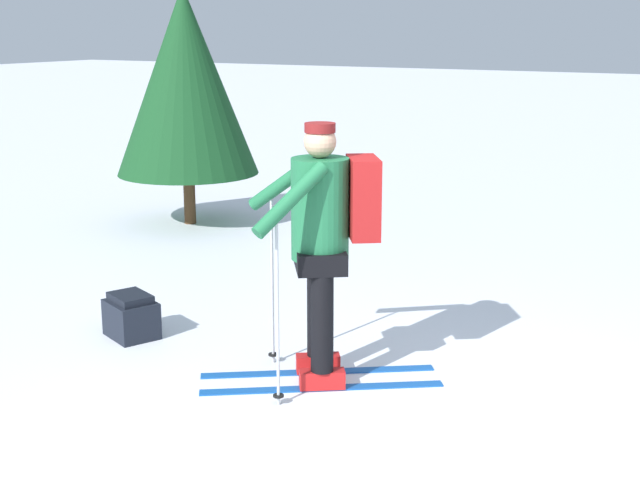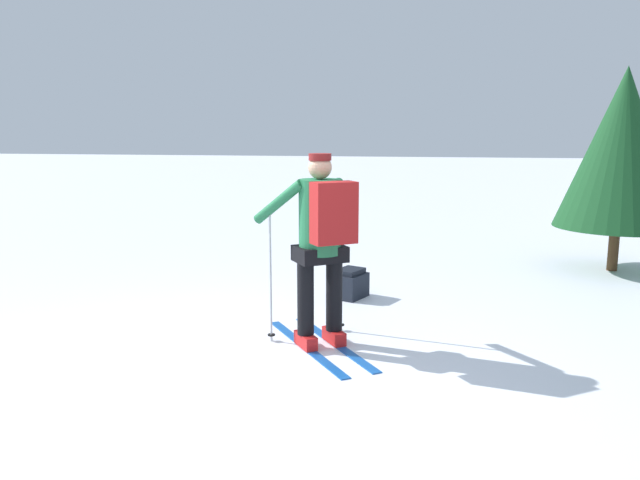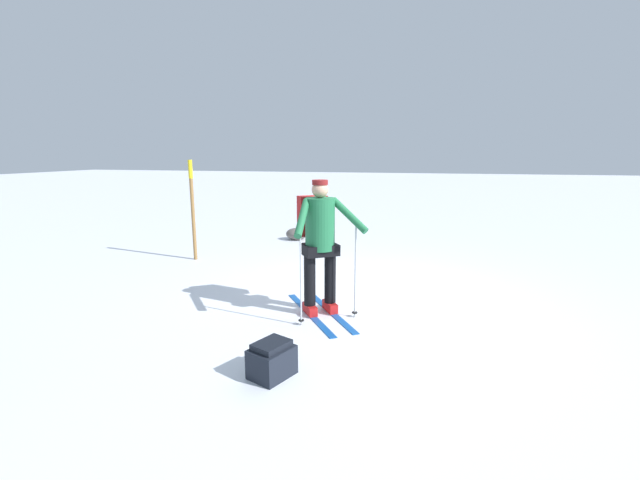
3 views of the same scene
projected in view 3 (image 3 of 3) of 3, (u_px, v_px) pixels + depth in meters
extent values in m
plane|color=white|center=(370.00, 297.00, 6.24)|extent=(80.00, 80.00, 0.00)
cube|color=#144C9E|center=(330.00, 311.00, 5.70)|extent=(1.00, 1.38, 0.01)
cube|color=red|center=(330.00, 306.00, 5.68)|extent=(0.26, 0.31, 0.12)
cylinder|color=black|center=(330.00, 276.00, 5.60)|extent=(0.15, 0.15, 0.73)
cube|color=#144C9E|center=(310.00, 314.00, 5.60)|extent=(1.00, 1.38, 0.01)
cube|color=red|center=(310.00, 309.00, 5.58)|extent=(0.26, 0.31, 0.12)
cylinder|color=black|center=(310.00, 278.00, 5.50)|extent=(0.15, 0.15, 0.73)
cube|color=black|center=(320.00, 249.00, 5.47)|extent=(0.54, 0.51, 0.14)
cylinder|color=#1E663D|center=(320.00, 224.00, 5.41)|extent=(0.38, 0.38, 0.66)
sphere|color=tan|center=(320.00, 190.00, 5.32)|extent=(0.21, 0.21, 0.21)
cylinder|color=maroon|center=(320.00, 182.00, 5.30)|extent=(0.20, 0.20, 0.06)
cube|color=maroon|center=(312.00, 216.00, 5.65)|extent=(0.41, 0.37, 0.52)
cylinder|color=#B2B7BC|center=(355.00, 271.00, 5.38)|extent=(0.02, 0.02, 1.24)
cylinder|color=black|center=(355.00, 313.00, 5.49)|extent=(0.07, 0.07, 0.01)
cylinder|color=#1E663D|center=(349.00, 215.00, 5.30)|extent=(0.54, 0.30, 0.43)
cylinder|color=#B2B7BC|center=(301.00, 276.00, 5.12)|extent=(0.02, 0.02, 1.24)
cylinder|color=black|center=(301.00, 320.00, 5.23)|extent=(0.07, 0.07, 0.01)
cylinder|color=#1E663D|center=(302.00, 218.00, 5.08)|extent=(0.12, 0.55, 0.43)
cube|color=black|center=(272.00, 362.00, 4.02)|extent=(0.44, 0.49, 0.28)
cube|color=black|center=(271.00, 345.00, 3.99)|extent=(0.36, 0.40, 0.06)
cylinder|color=olive|center=(193.00, 211.00, 8.28)|extent=(0.07, 0.07, 1.94)
cylinder|color=yellow|center=(190.00, 169.00, 8.12)|extent=(0.08, 0.08, 0.35)
ellipsoid|color=#5B5651|center=(297.00, 234.00, 10.36)|extent=(0.52, 0.44, 0.29)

